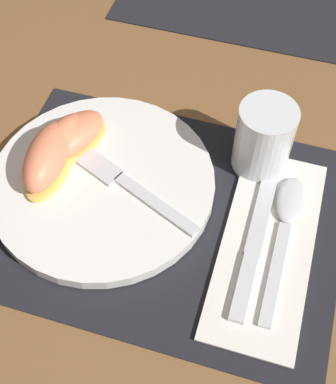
% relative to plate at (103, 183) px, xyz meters
% --- Properties ---
extents(ground_plane, '(3.00, 3.00, 0.00)m').
position_rel_plate_xyz_m(ground_plane, '(0.08, -0.02, -0.01)').
color(ground_plane, brown).
extents(placemat, '(0.41, 0.31, 0.00)m').
position_rel_plate_xyz_m(placemat, '(0.08, -0.02, -0.01)').
color(placemat, black).
rests_on(placemat, ground_plane).
extents(plate, '(0.27, 0.27, 0.02)m').
position_rel_plate_xyz_m(plate, '(0.00, 0.00, 0.00)').
color(plate, white).
rests_on(plate, placemat).
extents(juice_glass, '(0.07, 0.07, 0.09)m').
position_rel_plate_xyz_m(juice_glass, '(0.17, 0.09, 0.03)').
color(juice_glass, silver).
rests_on(juice_glass, placemat).
extents(napkin, '(0.10, 0.26, 0.00)m').
position_rel_plate_xyz_m(napkin, '(0.21, -0.02, -0.01)').
color(napkin, white).
rests_on(napkin, placemat).
extents(knife, '(0.02, 0.20, 0.01)m').
position_rel_plate_xyz_m(knife, '(0.19, -0.03, -0.00)').
color(knife, silver).
rests_on(knife, napkin).
extents(spoon, '(0.03, 0.19, 0.01)m').
position_rel_plate_xyz_m(spoon, '(0.22, 0.01, -0.00)').
color(spoon, silver).
rests_on(spoon, napkin).
extents(fork, '(0.18, 0.10, 0.00)m').
position_rel_plate_xyz_m(fork, '(0.02, 0.00, 0.01)').
color(fork, silver).
rests_on(fork, plate).
extents(citrus_wedge_0, '(0.10, 0.12, 0.03)m').
position_rel_plate_xyz_m(citrus_wedge_0, '(-0.06, 0.04, 0.02)').
color(citrus_wedge_0, '#F7C656').
rests_on(citrus_wedge_0, plate).
extents(citrus_wedge_1, '(0.06, 0.12, 0.04)m').
position_rel_plate_xyz_m(citrus_wedge_1, '(-0.06, 0.02, 0.03)').
color(citrus_wedge_1, '#F7C656').
rests_on(citrus_wedge_1, plate).
extents(citrus_wedge_2, '(0.06, 0.11, 0.05)m').
position_rel_plate_xyz_m(citrus_wedge_2, '(-0.06, -0.00, 0.03)').
color(citrus_wedge_2, '#F7C656').
rests_on(citrus_wedge_2, plate).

